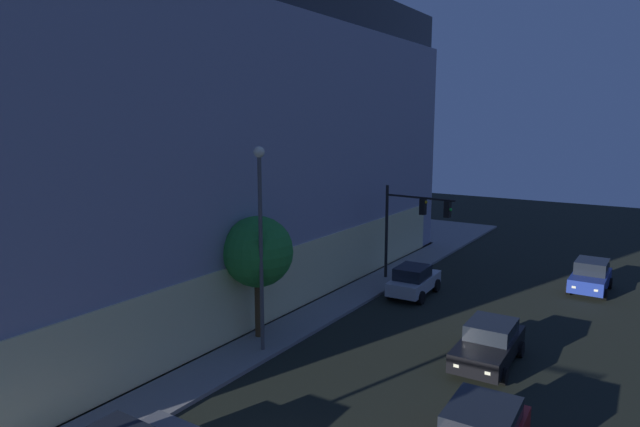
{
  "coord_description": "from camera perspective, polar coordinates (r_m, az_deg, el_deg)",
  "views": [
    {
      "loc": [
        -8.79,
        -7.35,
        9.36
      ],
      "look_at": [
        8.93,
        4.21,
        5.79
      ],
      "focal_mm": 30.39,
      "sensor_mm": 36.0,
      "label": 1
    }
  ],
  "objects": [
    {
      "name": "car_silver",
      "position": [
        30.17,
        9.83,
        -6.95
      ],
      "size": [
        4.12,
        2.11,
        1.68
      ],
      "color": "#B7BABF",
      "rests_on": "ground"
    },
    {
      "name": "modern_building",
      "position": [
        36.69,
        -20.58,
        7.43
      ],
      "size": [
        34.76,
        29.03,
        16.87
      ],
      "color": "#4C4C51",
      "rests_on": "ground"
    },
    {
      "name": "car_black",
      "position": [
        22.74,
        17.37,
        -12.93
      ],
      "size": [
        4.5,
        2.19,
        1.63
      ],
      "color": "black",
      "rests_on": "ground"
    },
    {
      "name": "car_blue",
      "position": [
        34.05,
        26.6,
        -5.91
      ],
      "size": [
        4.03,
        2.04,
        1.73
      ],
      "color": "navy",
      "rests_on": "ground"
    },
    {
      "name": "street_lamp_sidewalk",
      "position": [
        21.53,
        -6.29,
        -1.27
      ],
      "size": [
        0.44,
        0.44,
        8.3
      ],
      "color": "#4D4D4D",
      "rests_on": "sidewalk_corner"
    },
    {
      "name": "traffic_light_far_corner",
      "position": [
        31.47,
        9.69,
        -0.33
      ],
      "size": [
        0.57,
        4.33,
        5.57
      ],
      "color": "black",
      "rests_on": "sidewalk_corner"
    },
    {
      "name": "sidewalk_tree",
      "position": [
        23.24,
        -6.57,
        -4.06
      ],
      "size": [
        3.05,
        3.05,
        5.31
      ],
      "color": "#4B361E",
      "rests_on": "sidewalk_corner"
    }
  ]
}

